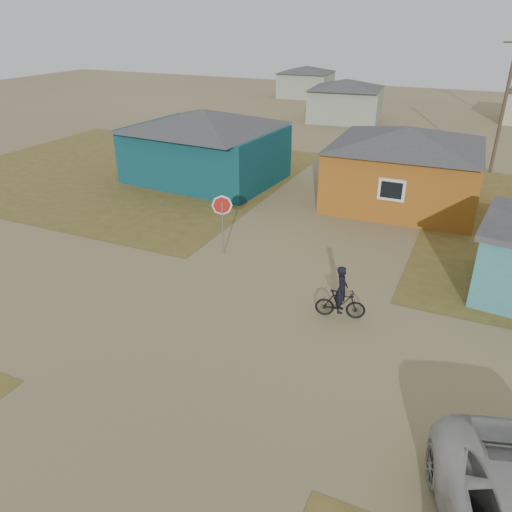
{
  "coord_description": "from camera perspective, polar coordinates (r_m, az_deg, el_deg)",
  "views": [
    {
      "loc": [
        5.9,
        -10.84,
        8.73
      ],
      "look_at": [
        -0.48,
        3.0,
        1.3
      ],
      "focal_mm": 35.0,
      "sensor_mm": 36.0,
      "label": 1
    }
  ],
  "objects": [
    {
      "name": "house_teal",
      "position": [
        29.05,
        -5.85,
        12.59
      ],
      "size": [
        8.93,
        7.08,
        4.0
      ],
      "color": "#0B363E",
      "rests_on": "ground"
    },
    {
      "name": "stop_sign",
      "position": [
        19.46,
        -3.88,
        5.12
      ],
      "size": [
        0.81,
        0.1,
        2.47
      ],
      "color": "gray",
      "rests_on": "ground"
    },
    {
      "name": "grass_nw",
      "position": [
        32.25,
        -14.74,
        9.46
      ],
      "size": [
        20.0,
        18.0,
        0.0
      ],
      "primitive_type": "cube",
      "color": "olive",
      "rests_on": "ground"
    },
    {
      "name": "house_yellow",
      "position": [
        25.95,
        16.61,
        9.91
      ],
      "size": [
        7.72,
        6.76,
        3.9
      ],
      "color": "#965517",
      "rests_on": "ground"
    },
    {
      "name": "ground",
      "position": [
        15.12,
        -3.16,
        -9.33
      ],
      "size": [
        120.0,
        120.0,
        0.0
      ],
      "primitive_type": "plane",
      "color": "#907E53"
    },
    {
      "name": "utility_pole_near",
      "position": [
        33.16,
        26.55,
        15.45
      ],
      "size": [
        1.4,
        0.2,
        8.0
      ],
      "color": "#4A3D2C",
      "rests_on": "ground"
    },
    {
      "name": "house_pale_west",
      "position": [
        46.9,
        10.23,
        17.19
      ],
      "size": [
        7.04,
        6.15,
        3.6
      ],
      "color": "gray",
      "rests_on": "ground"
    },
    {
      "name": "cyclist",
      "position": [
        15.93,
        9.66,
        -4.87
      ],
      "size": [
        1.65,
        0.79,
        1.79
      ],
      "color": "black",
      "rests_on": "ground"
    },
    {
      "name": "house_pale_north",
      "position": [
        60.62,
        5.73,
        19.28
      ],
      "size": [
        6.28,
        5.81,
        3.4
      ],
      "color": "gray",
      "rests_on": "ground"
    }
  ]
}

